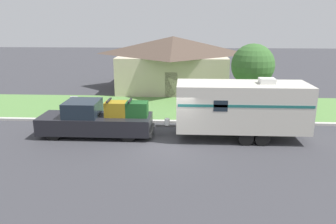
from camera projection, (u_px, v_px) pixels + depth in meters
ground_plane at (170, 145)px, 16.82m from camera, size 120.00×120.00×0.00m
curb_strip at (172, 122)px, 20.41m from camera, size 80.00×0.30×0.14m
lawn_strip at (174, 107)px, 23.93m from camera, size 80.00×7.00×0.03m
house_across_street at (173, 62)px, 30.13m from camera, size 10.12×8.59×4.76m
pickup_truck at (97, 120)px, 17.97m from camera, size 6.20×2.07×2.05m
travel_trailer at (242, 106)px, 17.33m from camera, size 8.01×2.47×3.29m
mailbox at (74, 101)px, 21.47m from camera, size 0.48×0.20×1.35m
tree_in_yard at (253, 65)px, 22.74m from camera, size 2.99×2.99×4.64m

